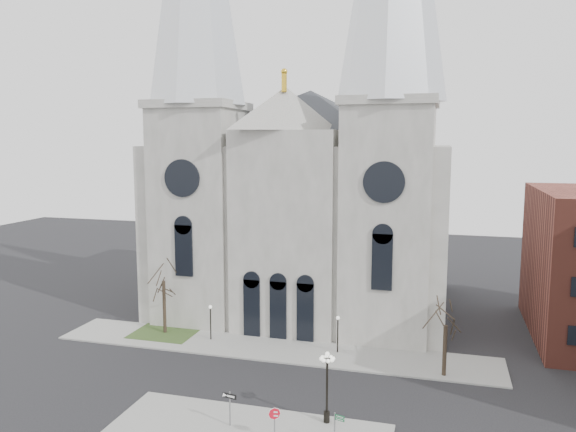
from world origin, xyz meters
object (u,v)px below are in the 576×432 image
(globe_lamp, at_px, (327,378))
(stop_sign, at_px, (275,417))
(one_way_sign, at_px, (230,403))
(street_name_sign, at_px, (336,427))

(globe_lamp, bearing_deg, stop_sign, -129.33)
(stop_sign, bearing_deg, globe_lamp, 43.70)
(globe_lamp, xyz_separation_m, one_way_sign, (-5.96, -2.13, -1.49))
(globe_lamp, relative_size, street_name_sign, 2.21)
(one_way_sign, height_order, street_name_sign, one_way_sign)
(stop_sign, height_order, one_way_sign, one_way_sign)
(stop_sign, height_order, globe_lamp, globe_lamp)
(stop_sign, height_order, street_name_sign, stop_sign)
(stop_sign, distance_m, street_name_sign, 3.78)
(stop_sign, distance_m, globe_lamp, 4.36)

